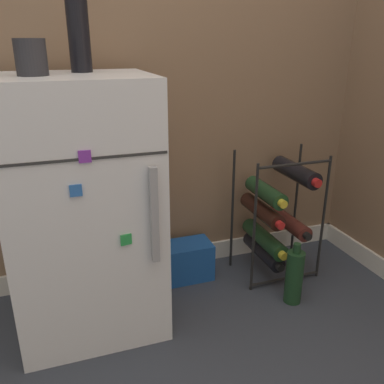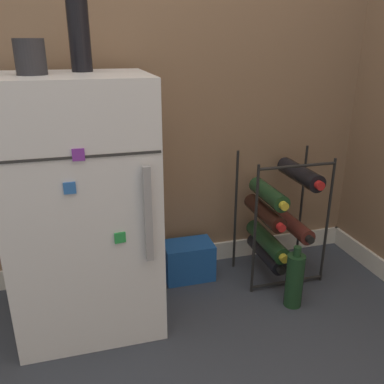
{
  "view_description": "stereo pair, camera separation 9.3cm",
  "coord_description": "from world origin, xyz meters",
  "px_view_note": "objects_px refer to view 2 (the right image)",
  "views": [
    {
      "loc": [
        -0.54,
        -0.99,
        1.03
      ],
      "look_at": [
        -0.05,
        0.44,
        0.46
      ],
      "focal_mm": 38.0,
      "sensor_mm": 36.0,
      "label": 1
    },
    {
      "loc": [
        -0.45,
        -1.02,
        1.03
      ],
      "look_at": [
        -0.05,
        0.44,
        0.46
      ],
      "focal_mm": 38.0,
      "sensor_mm": 36.0,
      "label": 2
    }
  ],
  "objects_px": {
    "fridge_top_cup": "(30,57)",
    "wine_rack": "(277,217)",
    "fridge_top_bottle": "(79,30)",
    "soda_box": "(189,260)",
    "mini_fridge": "(83,207)",
    "loose_bottle_floor": "(294,280)"
  },
  "relations": [
    {
      "from": "loose_bottle_floor",
      "to": "mini_fridge",
      "type": "bearing_deg",
      "value": 168.64
    },
    {
      "from": "mini_fridge",
      "to": "fridge_top_cup",
      "type": "height_order",
      "value": "fridge_top_cup"
    },
    {
      "from": "wine_rack",
      "to": "loose_bottle_floor",
      "type": "height_order",
      "value": "wine_rack"
    },
    {
      "from": "loose_bottle_floor",
      "to": "fridge_top_cup",
      "type": "bearing_deg",
      "value": 171.45
    },
    {
      "from": "mini_fridge",
      "to": "soda_box",
      "type": "bearing_deg",
      "value": 20.1
    },
    {
      "from": "wine_rack",
      "to": "fridge_top_cup",
      "type": "relative_size",
      "value": 5.4
    },
    {
      "from": "wine_rack",
      "to": "loose_bottle_floor",
      "type": "distance_m",
      "value": 0.3
    },
    {
      "from": "mini_fridge",
      "to": "wine_rack",
      "type": "bearing_deg",
      "value": 5.4
    },
    {
      "from": "wine_rack",
      "to": "fridge_top_cup",
      "type": "height_order",
      "value": "fridge_top_cup"
    },
    {
      "from": "fridge_top_bottle",
      "to": "loose_bottle_floor",
      "type": "relative_size",
      "value": 1.11
    },
    {
      "from": "soda_box",
      "to": "fridge_top_cup",
      "type": "bearing_deg",
      "value": -161.54
    },
    {
      "from": "wine_rack",
      "to": "fridge_top_bottle",
      "type": "bearing_deg",
      "value": 179.95
    },
    {
      "from": "soda_box",
      "to": "loose_bottle_floor",
      "type": "height_order",
      "value": "loose_bottle_floor"
    },
    {
      "from": "fridge_top_bottle",
      "to": "loose_bottle_floor",
      "type": "xyz_separation_m",
      "value": [
        0.76,
        -0.24,
        -0.94
      ]
    },
    {
      "from": "wine_rack",
      "to": "fridge_top_bottle",
      "type": "distance_m",
      "value": 1.1
    },
    {
      "from": "mini_fridge",
      "to": "wine_rack",
      "type": "height_order",
      "value": "mini_fridge"
    },
    {
      "from": "mini_fridge",
      "to": "loose_bottle_floor",
      "type": "xyz_separation_m",
      "value": [
        0.8,
        -0.16,
        -0.35
      ]
    },
    {
      "from": "fridge_top_cup",
      "to": "fridge_top_bottle",
      "type": "distance_m",
      "value": 0.2
    },
    {
      "from": "fridge_top_cup",
      "to": "fridge_top_bottle",
      "type": "bearing_deg",
      "value": 33.69
    },
    {
      "from": "mini_fridge",
      "to": "loose_bottle_floor",
      "type": "distance_m",
      "value": 0.88
    },
    {
      "from": "fridge_top_cup",
      "to": "wine_rack",
      "type": "bearing_deg",
      "value": 6.18
    },
    {
      "from": "mini_fridge",
      "to": "wine_rack",
      "type": "distance_m",
      "value": 0.85
    }
  ]
}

